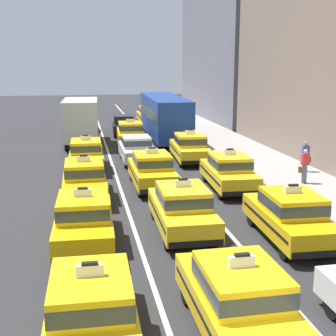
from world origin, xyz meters
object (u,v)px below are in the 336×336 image
object	(u,v)px
taxi_left_third	(84,179)
taxi_center_fifth	(130,133)
taxi_right_third	(229,171)
taxi_right_sixth	(148,114)
bus_right_fifth	(164,115)
taxi_left_sixth	(83,121)
taxi_center_nearest	(239,299)
taxi_center_second	(182,208)
pedestrian_near_crosswalk	(306,157)
taxi_left_fourth	(86,154)
taxi_left_nearest	(92,309)
pedestrian_by_storefront	(305,166)
taxi_right_fourth	(190,147)
sedan_center_sixth	(124,124)
sedan_center_fourth	(136,148)
taxi_right_second	(290,215)
taxi_center_third	(152,169)
taxi_left_second	(84,219)
box_truck_left_fifth	(81,120)

from	to	relation	value
taxi_left_third	taxi_center_fifth	bearing A→B (deg)	75.24
taxi_right_third	taxi_right_sixth	size ratio (longest dim) A/B	1.01
bus_right_fifth	taxi_right_third	bearing A→B (deg)	-89.01
taxi_right_third	taxi_left_sixth	bearing A→B (deg)	107.22
taxi_center_nearest	taxi_center_second	distance (m)	6.47
taxi_left_third	taxi_center_second	distance (m)	5.81
taxi_right_sixth	pedestrian_near_crosswalk	distance (m)	22.71
taxi_left_fourth	taxi_right_third	world-z (taller)	same
taxi_left_nearest	taxi_left_sixth	xyz separation A→B (m)	(0.21, 32.04, 0.00)
taxi_right_sixth	pedestrian_by_storefront	bearing A→B (deg)	-80.77
taxi_left_nearest	taxi_right_fourth	world-z (taller)	same
taxi_center_fifth	taxi_left_sixth	bearing A→B (deg)	111.70
sedan_center_sixth	sedan_center_fourth	bearing A→B (deg)	-91.49
taxi_left_third	taxi_left_fourth	distance (m)	5.67
taxi_left_nearest	taxi_center_second	bearing A→B (deg)	62.50
sedan_center_fourth	taxi_right_third	xyz separation A→B (m)	(3.50, -6.76, 0.03)
taxi_left_sixth	taxi_right_second	xyz separation A→B (m)	(6.42, -27.14, 0.00)
taxi_right_fourth	pedestrian_near_crosswalk	distance (m)	6.76
taxi_left_fourth	taxi_right_second	bearing A→B (deg)	-61.53
taxi_right_third	bus_right_fifth	bearing A→B (deg)	90.99
taxi_left_nearest	bus_right_fifth	size ratio (longest dim) A/B	0.41
taxi_left_nearest	taxi_center_fifth	world-z (taller)	same
taxi_center_nearest	taxi_center_fifth	world-z (taller)	same
taxi_left_sixth	sedan_center_sixth	world-z (taller)	taxi_left_sixth
taxi_center_third	taxi_left_third	bearing A→B (deg)	-157.92
taxi_left_second	pedestrian_by_storefront	world-z (taller)	taxi_left_second
taxi_left_fourth	taxi_right_fourth	bearing A→B (deg)	9.54
taxi_center_second	taxi_left_sixth	bearing A→B (deg)	96.83
taxi_left_sixth	taxi_right_third	xyz separation A→B (m)	(6.40, -20.65, 0.00)
pedestrian_near_crosswalk	taxi_right_sixth	bearing A→B (deg)	103.08
taxi_left_third	taxi_left_fourth	bearing A→B (deg)	88.19
taxi_right_sixth	sedan_center_sixth	bearing A→B (deg)	-114.53
box_truck_left_fifth	bus_right_fifth	world-z (taller)	box_truck_left_fifth
sedan_center_sixth	bus_right_fifth	bearing A→B (deg)	-37.91
box_truck_left_fifth	taxi_center_second	size ratio (longest dim) A/B	1.53
taxi_right_fourth	taxi_right_sixth	size ratio (longest dim) A/B	1.01
taxi_right_fourth	bus_right_fifth	world-z (taller)	bus_right_fifth
taxi_left_nearest	taxi_left_fourth	size ratio (longest dim) A/B	1.00
taxi_right_third	taxi_right_sixth	xyz separation A→B (m)	(-0.22, 24.30, 0.00)
taxi_center_fifth	taxi_left_fourth	bearing A→B (deg)	-114.01
pedestrian_by_storefront	taxi_center_nearest	bearing A→B (deg)	-122.28
taxi_center_nearest	taxi_right_fourth	size ratio (longest dim) A/B	0.98
taxi_left_second	taxi_center_second	size ratio (longest dim) A/B	1.00
taxi_right_second	taxi_center_second	bearing A→B (deg)	156.92
taxi_left_nearest	taxi_center_nearest	distance (m)	3.12
box_truck_left_fifth	taxi_right_fourth	distance (m)	9.57
taxi_right_sixth	taxi_center_second	bearing A→B (deg)	-96.03
taxi_left_nearest	taxi_right_third	size ratio (longest dim) A/B	0.99
bus_right_fifth	sedan_center_sixth	bearing A→B (deg)	142.09
taxi_left_fourth	taxi_right_second	xyz separation A→B (m)	(6.45, -11.89, 0.00)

